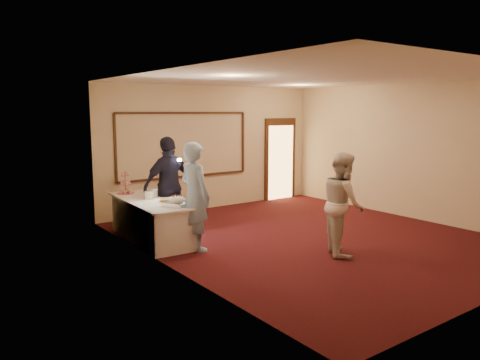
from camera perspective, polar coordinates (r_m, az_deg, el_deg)
name	(u,v)px	position (r m, az deg, el deg)	size (l,w,h in m)	color
floor	(312,237)	(9.10, 8.78, -6.94)	(7.00, 7.00, 0.00)	black
room_walls	(315,131)	(8.79, 9.07, 5.90)	(6.04, 7.04, 3.02)	beige
wall_molding	(185,145)	(11.12, -6.74, 4.27)	(3.45, 0.04, 1.55)	#321A0F
doorway	(280,159)	(12.85, 4.92, 2.52)	(1.05, 0.07, 2.20)	#321A0F
buffet_table	(152,220)	(8.89, -10.68, -4.78)	(1.04, 2.39, 0.77)	white
pavlova_tray	(177,201)	(8.16, -7.70, -2.59)	(0.49, 0.54, 0.18)	silver
cupcake_stand	(125,185)	(9.53, -13.80, -0.58)	(0.33, 0.33, 0.49)	#D24D7B
plate_stack_a	(149,195)	(8.92, -11.03, -1.78)	(0.17, 0.17, 0.14)	white
plate_stack_b	(153,193)	(9.10, -10.54, -1.52)	(0.19, 0.19, 0.15)	white
tart	(166,200)	(8.55, -8.96, -2.47)	(0.26, 0.26, 0.05)	white
man	(195,196)	(8.06, -5.53, -2.01)	(0.69, 0.45, 1.88)	#85A6D2
woman	(343,203)	(8.02, 12.43, -2.80)	(0.84, 0.65, 1.73)	silver
guest	(170,186)	(9.19, -8.59, -0.68)	(1.12, 0.47, 1.91)	black
camera_flash	(179,160)	(9.00, -7.40, 2.46)	(0.07, 0.04, 0.05)	white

